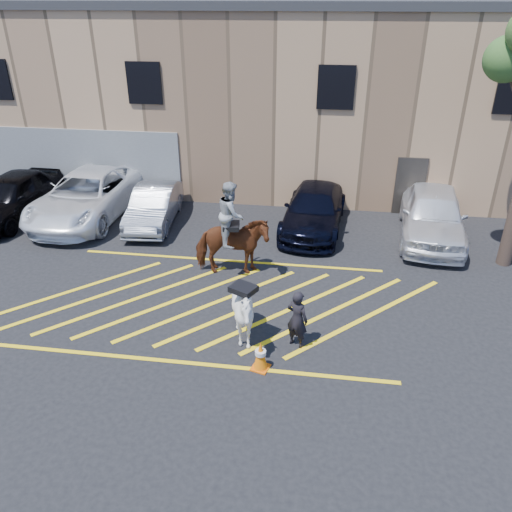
# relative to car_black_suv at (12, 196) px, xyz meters

# --- Properties ---
(ground) EXTENTS (90.00, 90.00, 0.00)m
(ground) POSITION_rel_car_black_suv_xyz_m (8.68, -4.53, -0.83)
(ground) COLOR black
(ground) RESTS_ON ground
(car_black_suv) EXTENTS (2.18, 4.97, 1.66)m
(car_black_suv) POSITION_rel_car_black_suv_xyz_m (0.00, 0.00, 0.00)
(car_black_suv) COLOR black
(car_black_suv) RESTS_ON ground
(car_white_pickup) EXTENTS (2.96, 6.11, 1.67)m
(car_white_pickup) POSITION_rel_car_black_suv_xyz_m (2.77, 0.49, 0.00)
(car_white_pickup) COLOR white
(car_white_pickup) RESTS_ON ground
(car_silver_sedan) EXTENTS (1.78, 4.17, 1.34)m
(car_silver_sedan) POSITION_rel_car_black_suv_xyz_m (5.42, 0.21, -0.16)
(car_silver_sedan) COLOR gray
(car_silver_sedan) RESTS_ON ground
(car_blue_suv) EXTENTS (2.44, 5.09, 1.43)m
(car_blue_suv) POSITION_rel_car_black_suv_xyz_m (11.20, 0.64, -0.12)
(car_blue_suv) COLOR black
(car_blue_suv) RESTS_ON ground
(car_white_suv) EXTENTS (2.58, 5.28, 1.73)m
(car_white_suv) POSITION_rel_car_black_suv_xyz_m (15.22, 0.39, 0.03)
(car_white_suv) COLOR white
(car_white_suv) RESTS_ON ground
(handler) EXTENTS (0.65, 0.57, 1.50)m
(handler) POSITION_rel_car_black_suv_xyz_m (11.07, -6.30, -0.08)
(handler) COLOR black
(handler) RESTS_ON ground
(warehouse) EXTENTS (32.42, 10.20, 7.30)m
(warehouse) POSITION_rel_car_black_suv_xyz_m (8.67, 7.47, 2.82)
(warehouse) COLOR tan
(warehouse) RESTS_ON ground
(hatching_zone) EXTENTS (12.60, 5.12, 0.01)m
(hatching_zone) POSITION_rel_car_black_suv_xyz_m (8.68, -4.83, -0.83)
(hatching_zone) COLOR yellow
(hatching_zone) RESTS_ON ground
(mounted_bay) EXTENTS (2.31, 1.28, 2.90)m
(mounted_bay) POSITION_rel_car_black_suv_xyz_m (8.91, -3.10, 0.34)
(mounted_bay) COLOR brown
(mounted_bay) RESTS_ON ground
(saddled_white) EXTENTS (1.90, 1.97, 1.68)m
(saddled_white) POSITION_rel_car_black_suv_xyz_m (9.80, -6.34, 0.01)
(saddled_white) COLOR white
(saddled_white) RESTS_ON ground
(traffic_cone) EXTENTS (0.47, 0.47, 0.73)m
(traffic_cone) POSITION_rel_car_black_suv_xyz_m (10.33, -7.26, -0.47)
(traffic_cone) COLOR #DF5909
(traffic_cone) RESTS_ON ground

